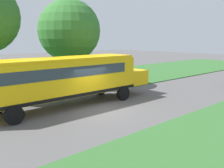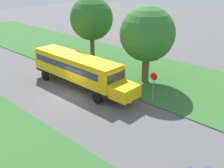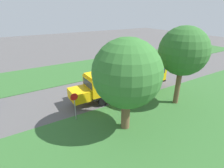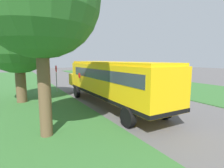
% 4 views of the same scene
% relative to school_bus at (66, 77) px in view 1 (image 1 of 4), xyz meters
% --- Properties ---
extents(ground_plane, '(120.00, 120.00, 0.00)m').
position_rel_school_bus_xyz_m(ground_plane, '(2.35, 1.00, -1.92)').
color(ground_plane, '#565454').
extents(grass_verge, '(12.00, 80.00, 0.08)m').
position_rel_school_bus_xyz_m(grass_verge, '(-7.65, 1.00, -1.88)').
color(grass_verge, '#33662D').
rests_on(grass_verge, ground).
extents(school_bus, '(2.85, 12.42, 3.16)m').
position_rel_school_bus_xyz_m(school_bus, '(0.00, 0.00, 0.00)').
color(school_bus, yellow).
rests_on(school_bus, ground).
extents(oak_tree_roadside_mid, '(5.43, 5.43, 7.72)m').
position_rel_school_bus_xyz_m(oak_tree_roadside_mid, '(-5.71, 3.92, 3.11)').
color(oak_tree_roadside_mid, brown).
rests_on(oak_tree_roadside_mid, ground).
extents(stop_sign, '(0.08, 0.68, 2.74)m').
position_rel_school_bus_xyz_m(stop_sign, '(-2.25, 7.25, -0.19)').
color(stop_sign, gray).
rests_on(stop_sign, ground).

